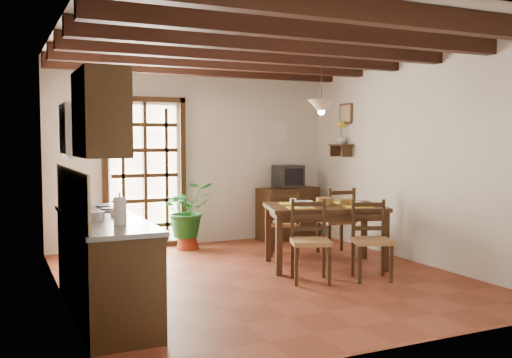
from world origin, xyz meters
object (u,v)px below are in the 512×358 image
dining_table (325,213)px  chair_near_left (310,256)px  kitchen_counter (103,263)px  chair_near_right (371,255)px  chair_far_right (336,233)px  chair_far_left (285,235)px  crt_tv (288,176)px  sideboard (288,213)px  pendant_lamp (321,106)px  potted_plant (187,211)px

dining_table → chair_near_left: bearing=-116.0°
kitchen_counter → dining_table: size_ratio=1.34×
chair_near_right → chair_far_right: chair_far_right is taller
chair_near_left → chair_far_right: (1.14, 1.22, 0.01)m
kitchen_counter → chair_far_right: 3.80m
chair_far_right → chair_near_left: bearing=52.1°
dining_table → chair_near_right: size_ratio=1.81×
chair_far_left → crt_tv: crt_tv is taller
sideboard → chair_far_right: bearing=-97.9°
chair_near_left → pendant_lamp: bearing=72.5°
dining_table → chair_far_right: bearing=63.8°
chair_near_right → sideboard: (0.40, 2.83, 0.13)m
kitchen_counter → crt_tv: bearing=39.0°
sideboard → potted_plant: 1.80m
sideboard → potted_plant: bearing=175.3°
chair_far_left → chair_far_right: size_ratio=0.95×
chair_near_left → chair_far_left: chair_near_left is taller
pendant_lamp → potted_plant: bearing=125.4°
pendant_lamp → sideboard: bearing=74.3°
potted_plant → chair_near_left: bearing=-74.6°
chair_near_right → potted_plant: potted_plant is taller
crt_tv → potted_plant: size_ratio=0.20×
chair_far_left → potted_plant: potted_plant is taller
crt_tv → pendant_lamp: pendant_lamp is taller
chair_far_left → potted_plant: bearing=-12.0°
chair_near_left → potted_plant: size_ratio=0.44×
kitchen_counter → pendant_lamp: size_ratio=2.66×
chair_near_right → chair_far_right: bearing=94.1°
crt_tv → potted_plant: bearing=-178.9°
chair_near_right → sideboard: bearing=103.0°
kitchen_counter → sideboard: bearing=39.1°
chair_far_right → crt_tv: 1.57m
chair_near_left → sideboard: 2.84m
kitchen_counter → potted_plant: size_ratio=1.04×
dining_table → potted_plant: 2.24m
sideboard → dining_table: bearing=-114.3°
chair_far_left → pendant_lamp: size_ratio=1.08×
chair_far_left → potted_plant: size_ratio=0.42×
chair_far_right → pendant_lamp: size_ratio=1.14×
kitchen_counter → chair_near_left: (2.38, 0.21, -0.18)m
pendant_lamp → chair_far_left: bearing=100.6°
crt_tv → chair_near_right: bearing=-101.5°
sideboard → pendant_lamp: pendant_lamp is taller
chair_near_left → dining_table: bearing=68.2°
chair_far_left → kitchen_counter: bearing=61.1°
chair_near_left → chair_near_right: bearing=4.2°
dining_table → chair_far_right: size_ratio=1.74×
kitchen_counter → chair_near_left: 2.40m
dining_table → pendant_lamp: size_ratio=1.99×
kitchen_counter → pendant_lamp: (2.95, 0.92, 1.60)m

